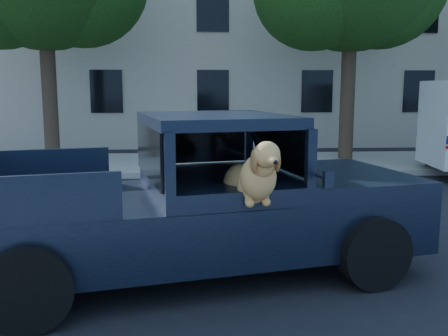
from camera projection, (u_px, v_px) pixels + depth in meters
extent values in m
plane|color=black|center=(170.00, 286.00, 5.91)|extent=(120.00, 120.00, 0.00)
cube|color=gray|center=(185.00, 164.00, 14.96)|extent=(60.00, 4.00, 0.15)
cylinder|color=#332619|center=(49.00, 92.00, 14.79)|extent=(0.44, 0.44, 4.40)
cylinder|color=#332619|center=(348.00, 92.00, 15.31)|extent=(0.44, 0.44, 4.40)
cube|color=beige|center=(256.00, 37.00, 21.63)|extent=(26.00, 6.00, 9.00)
cube|color=black|center=(194.00, 220.00, 6.27)|extent=(5.94, 3.36, 0.71)
cube|color=black|center=(337.00, 178.00, 6.75)|extent=(2.06, 2.46, 0.17)
cube|color=black|center=(215.00, 120.00, 6.14)|extent=(2.09, 2.39, 0.13)
cube|color=black|center=(280.00, 148.00, 6.44)|extent=(0.68, 1.86, 0.61)
cube|color=black|center=(243.00, 211.00, 5.91)|extent=(0.71, 0.71, 0.41)
cube|color=black|center=(328.00, 180.00, 5.20)|extent=(0.12, 0.08, 0.17)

